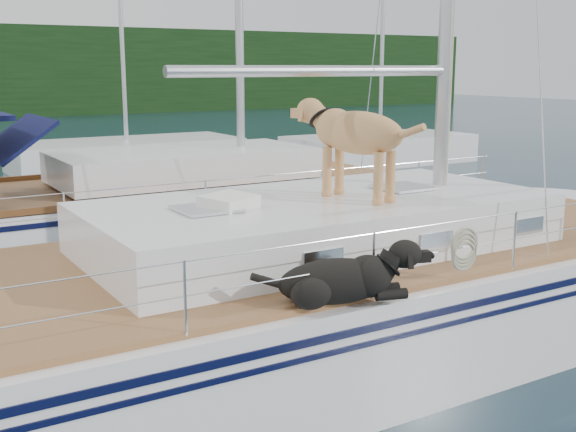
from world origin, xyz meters
TOP-DOWN VIEW (x-y plane):
  - ground at (0.00, 0.00)m, footprint 120.00×120.00m
  - main_sailboat at (0.10, -0.01)m, footprint 12.00×4.02m
  - neighbor_sailboat at (0.64, 5.97)m, footprint 11.00×3.50m
  - bg_boat_center at (4.00, 16.00)m, footprint 7.20×3.00m
  - bg_boat_east at (12.00, 13.00)m, footprint 6.40×3.00m

SIDE VIEW (x-z plane):
  - ground at x=0.00m, z-range 0.00..0.00m
  - bg_boat_center at x=4.00m, z-range -5.37..6.28m
  - bg_boat_east at x=12.00m, z-range -5.37..6.28m
  - neighbor_sailboat at x=0.64m, z-range -6.02..7.28m
  - main_sailboat at x=0.10m, z-range -6.32..7.69m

